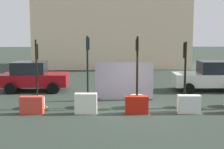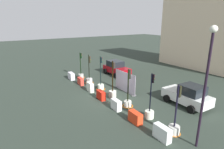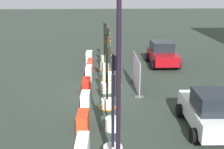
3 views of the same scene
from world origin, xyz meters
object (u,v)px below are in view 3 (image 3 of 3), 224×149
at_px(traffic_light_3, 107,83).
at_px(construction_barrier_4, 85,100).
at_px(car_white_van, 210,111).
at_px(construction_barrier_1, 90,64).
at_px(construction_barrier_3, 87,85).
at_px(traffic_light_0, 104,56).
at_px(car_red_compact, 162,54).
at_px(traffic_light_4, 107,98).
at_px(traffic_light_6, 113,146).
at_px(construction_barrier_5, 83,121).
at_px(traffic_light_2, 107,72).
at_px(construction_barrier_2, 89,73).
at_px(traffic_light_1, 105,64).
at_px(construction_barrier_0, 89,57).
at_px(traffic_light_5, 113,117).
at_px(street_lamp_post, 119,58).

xyz_separation_m(traffic_light_3, construction_barrier_4, (2.21, -1.14, -0.17)).
bearing_deg(car_white_van, construction_barrier_1, -150.98).
xyz_separation_m(construction_barrier_3, construction_barrier_4, (2.35, 0.02, 0.01)).
xyz_separation_m(traffic_light_0, car_red_compact, (1.22, 4.43, 0.42)).
xyz_separation_m(traffic_light_0, traffic_light_3, (7.09, -0.04, 0.11)).
height_order(traffic_light_0, car_white_van, traffic_light_0).
xyz_separation_m(traffic_light_4, traffic_light_6, (4.60, 0.05, -0.00)).
height_order(traffic_light_3, car_red_compact, traffic_light_3).
bearing_deg(construction_barrier_5, construction_barrier_4, 179.52).
distance_m(traffic_light_0, car_white_van, 12.63).
height_order(traffic_light_2, traffic_light_6, traffic_light_2).
bearing_deg(construction_barrier_2, traffic_light_1, 154.95).
distance_m(traffic_light_2, construction_barrier_5, 7.04).
bearing_deg(traffic_light_3, traffic_light_6, 0.17).
relative_size(traffic_light_0, car_white_van, 0.80).
bearing_deg(construction_barrier_0, traffic_light_1, 26.48).
xyz_separation_m(construction_barrier_0, construction_barrier_4, (9.38, 0.05, -0.01)).
height_order(traffic_light_5, construction_barrier_1, traffic_light_5).
xyz_separation_m(construction_barrier_0, construction_barrier_3, (7.03, 0.03, -0.02)).
xyz_separation_m(traffic_light_6, construction_barrier_4, (-4.67, -1.16, -0.13)).
xyz_separation_m(traffic_light_1, construction_barrier_3, (4.62, -1.17, -0.06)).
height_order(traffic_light_0, traffic_light_5, traffic_light_5).
xyz_separation_m(traffic_light_4, street_lamp_post, (6.09, 0.12, 3.59)).
relative_size(construction_barrier_3, car_red_compact, 0.26).
distance_m(traffic_light_6, construction_barrier_4, 4.81).
bearing_deg(traffic_light_0, traffic_light_4, -0.42).
relative_size(traffic_light_4, construction_barrier_3, 3.04).
relative_size(car_white_van, street_lamp_post, 0.60).
bearing_deg(construction_barrier_3, traffic_light_1, 165.79).
bearing_deg(traffic_light_6, traffic_light_2, 179.44).
bearing_deg(car_white_van, construction_barrier_5, -92.48).
distance_m(traffic_light_6, construction_barrier_5, 2.61).
xyz_separation_m(traffic_light_4, car_white_van, (2.51, 4.30, 0.33)).
bearing_deg(construction_barrier_5, construction_barrier_2, 179.45).
bearing_deg(traffic_light_5, traffic_light_0, -179.58).
distance_m(traffic_light_0, traffic_light_2, 4.74).
height_order(traffic_light_4, street_lamp_post, street_lamp_post).
bearing_deg(construction_barrier_4, traffic_light_6, 13.95).
bearing_deg(construction_barrier_2, street_lamp_post, 6.25).
relative_size(traffic_light_5, construction_barrier_4, 3.32).
bearing_deg(construction_barrier_1, traffic_light_1, 87.80).
bearing_deg(traffic_light_4, street_lamp_post, 1.10).
bearing_deg(construction_barrier_3, car_white_van, 47.71).
height_order(construction_barrier_1, construction_barrier_2, construction_barrier_2).
xyz_separation_m(traffic_light_0, construction_barrier_5, (11.66, -1.20, -0.07)).
bearing_deg(traffic_light_0, construction_barrier_0, -93.30).
bearing_deg(construction_barrier_1, traffic_light_5, 7.14).
bearing_deg(traffic_light_0, traffic_light_6, -0.08).
bearing_deg(street_lamp_post, car_red_compact, 162.92).
distance_m(traffic_light_5, car_red_compact, 11.37).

